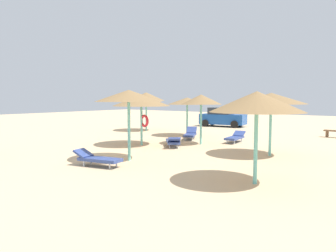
{
  "coord_description": "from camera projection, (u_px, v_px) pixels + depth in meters",
  "views": [
    {
      "loc": [
        10.17,
        -10.16,
        2.68
      ],
      "look_at": [
        0.0,
        3.0,
        1.2
      ],
      "focal_mm": 35.2,
      "sensor_mm": 36.0,
      "label": 1
    }
  ],
  "objects": [
    {
      "name": "parked_car",
      "position": [
        222.0,
        117.0,
        29.71
      ],
      "size": [
        4.21,
        2.47,
        1.72
      ],
      "color": "#194C9E",
      "rests_on": "ground"
    },
    {
      "name": "parasol_1",
      "position": [
        141.0,
        101.0,
        18.02
      ],
      "size": [
        3.18,
        3.18,
        2.79
      ],
      "color": "#6BC6BC",
      "rests_on": "ground"
    },
    {
      "name": "parasol_0",
      "position": [
        201.0,
        100.0,
        18.35
      ],
      "size": [
        2.29,
        2.29,
        2.81
      ],
      "color": "#6BC6BC",
      "rests_on": "ground"
    },
    {
      "name": "lounger_1",
      "position": [
        173.0,
        141.0,
        17.58
      ],
      "size": [
        1.75,
        1.85,
        0.63
      ],
      "color": "#33478C",
      "rests_on": "ground"
    },
    {
      "name": "lounger_2",
      "position": [
        97.0,
        158.0,
        12.67
      ],
      "size": [
        2.01,
        1.05,
        0.62
      ],
      "color": "#33478C",
      "rests_on": "ground"
    },
    {
      "name": "parasol_2",
      "position": [
        129.0,
        96.0,
        13.61
      ],
      "size": [
        2.81,
        2.81,
        2.97
      ],
      "color": "#6BC6BC",
      "rests_on": "ground"
    },
    {
      "name": "parasol_3",
      "position": [
        187.0,
        101.0,
        22.41
      ],
      "size": [
        2.68,
        2.68,
        2.63
      ],
      "color": "#6BC6BC",
      "rests_on": "ground"
    },
    {
      "name": "parasol_6",
      "position": [
        257.0,
        102.0,
        9.92
      ],
      "size": [
        2.87,
        2.87,
        2.85
      ],
      "color": "#6BC6BC",
      "rests_on": "ground"
    },
    {
      "name": "bench_0",
      "position": [
        336.0,
        133.0,
        21.55
      ],
      "size": [
        1.51,
        0.42,
        0.49
      ],
      "color": "brown",
      "rests_on": "ground"
    },
    {
      "name": "parasol_5",
      "position": [
        146.0,
        97.0,
        25.83
      ],
      "size": [
        2.95,
        2.95,
        3.02
      ],
      "color": "#6BC6BC",
      "rests_on": "ground"
    },
    {
      "name": "lounger_3",
      "position": [
        190.0,
        134.0,
        20.9
      ],
      "size": [
        1.41,
        1.97,
        0.73
      ],
      "color": "#33478C",
      "rests_on": "ground"
    },
    {
      "name": "ground_plane",
      "position": [
        126.0,
        158.0,
        14.44
      ],
      "size": [
        80.0,
        80.0,
        0.0
      ],
      "primitive_type": "plane",
      "color": "#DBBA8C"
    },
    {
      "name": "lounger_0",
      "position": [
        235.0,
        137.0,
        19.35
      ],
      "size": [
        0.84,
        1.97,
        0.62
      ],
      "color": "#33478C",
      "rests_on": "ground"
    },
    {
      "name": "parasol_7",
      "position": [
        271.0,
        99.0,
        14.76
      ],
      "size": [
        3.16,
        3.16,
        2.86
      ],
      "color": "#6BC6BC",
      "rests_on": "ground"
    }
  ]
}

